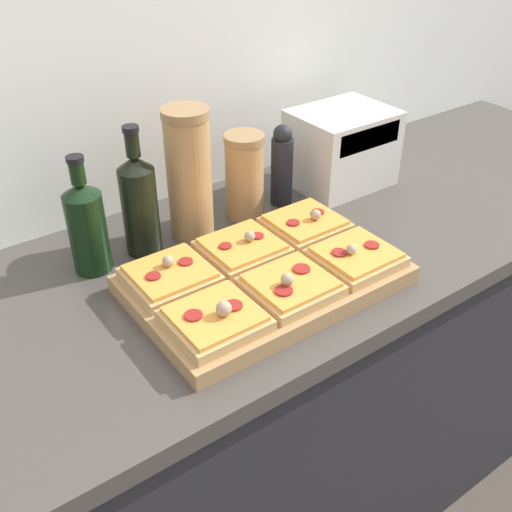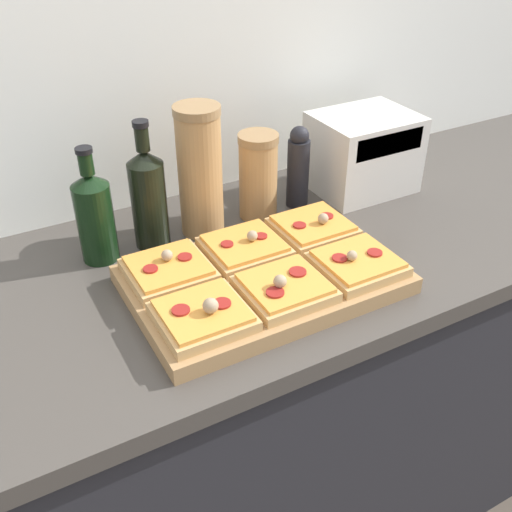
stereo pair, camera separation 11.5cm
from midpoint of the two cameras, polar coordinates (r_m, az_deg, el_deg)
name	(u,v)px [view 1 (the left image)]	position (r m, az deg, el deg)	size (l,w,h in m)	color
wall_back	(108,63)	(1.36, -16.36, 17.19)	(6.00, 0.06, 2.50)	silver
kitchen_counter	(214,427)	(1.51, -6.28, -15.98)	(2.63, 0.67, 0.92)	#232328
cutting_board	(265,279)	(1.15, -1.98, -2.29)	(0.50, 0.33, 0.03)	#A37A4C
pizza_slice_back_left	(170,276)	(1.12, -11.09, -1.94)	(0.15, 0.14, 0.05)	tan
pizza_slice_back_center	(242,248)	(1.18, -4.09, 0.68)	(0.15, 0.14, 0.05)	tan
pizza_slice_back_right	(305,224)	(1.26, 2.14, 3.01)	(0.15, 0.14, 0.05)	tan
pizza_slice_front_left	(215,319)	(1.01, -7.18, -6.05)	(0.15, 0.14, 0.05)	tan
pizza_slice_front_center	(291,285)	(1.08, 0.27, -2.91)	(0.15, 0.14, 0.05)	tan
pizza_slice_front_right	(356,256)	(1.16, 6.73, -0.13)	(0.15, 0.14, 0.05)	tan
olive_oil_bottle	(87,225)	(1.21, -18.46, 2.71)	(0.07, 0.07, 0.24)	black
wine_bottle	(139,203)	(1.24, -13.68, 4.86)	(0.07, 0.07, 0.27)	black
grain_jar_tall	(189,175)	(1.26, -9.01, 7.61)	(0.10, 0.10, 0.28)	#AD7F4C
grain_jar_short	(244,176)	(1.34, -3.57, 7.53)	(0.09, 0.09, 0.20)	#AD7F4C
pepper_mill	(282,166)	(1.40, 0.12, 8.53)	(0.05, 0.05, 0.20)	black
toaster_oven	(341,148)	(1.51, 5.96, 10.16)	(0.26, 0.19, 0.19)	beige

